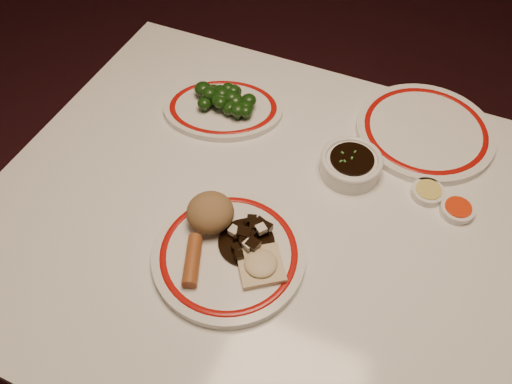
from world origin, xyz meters
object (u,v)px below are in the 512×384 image
object	(u,v)px
main_plate	(229,254)
broccoli_plate	(223,108)
soy_bowl	(351,165)
dining_table	(294,248)
fried_wonton	(261,265)
spring_roll	(192,260)
rice_mound	(210,212)
stirfry_heap	(248,237)
broccoli_pile	(225,98)

from	to	relation	value
main_plate	broccoli_plate	size ratio (longest dim) A/B	0.97
soy_bowl	dining_table	bearing A→B (deg)	-108.12
soy_bowl	fried_wonton	bearing A→B (deg)	-104.53
spring_roll	broccoli_plate	xyz separation A→B (m)	(-0.13, 0.38, -0.02)
soy_bowl	spring_roll	bearing A→B (deg)	-119.53
dining_table	rice_mound	world-z (taller)	rice_mound
soy_bowl	stirfry_heap	bearing A→B (deg)	-115.53
main_plate	broccoli_plate	world-z (taller)	main_plate
rice_mound	soy_bowl	world-z (taller)	rice_mound
dining_table	main_plate	distance (m)	0.18
spring_roll	fried_wonton	size ratio (longest dim) A/B	0.91
dining_table	main_plate	world-z (taller)	main_plate
main_plate	broccoli_plate	bearing A→B (deg)	117.50
fried_wonton	broccoli_pile	distance (m)	0.42
dining_table	spring_roll	distance (m)	0.24
fried_wonton	stirfry_heap	bearing A→B (deg)	136.20
main_plate	stirfry_heap	distance (m)	0.05
dining_table	broccoli_pile	distance (m)	0.36
spring_roll	soy_bowl	world-z (taller)	spring_roll
broccoli_plate	broccoli_pile	distance (m)	0.03
fried_wonton	broccoli_plate	xyz separation A→B (m)	(-0.24, 0.34, -0.02)
broccoli_plate	dining_table	bearing A→B (deg)	-39.94
broccoli_pile	broccoli_plate	bearing A→B (deg)	-152.38
main_plate	stirfry_heap	world-z (taller)	stirfry_heap
main_plate	spring_roll	bearing A→B (deg)	-135.25
broccoli_pile	spring_roll	bearing A→B (deg)	-72.17
spring_roll	stirfry_heap	world-z (taller)	stirfry_heap
stirfry_heap	soy_bowl	world-z (taller)	stirfry_heap
stirfry_heap	main_plate	bearing A→B (deg)	-121.13
soy_bowl	main_plate	bearing A→B (deg)	-116.27
rice_mound	broccoli_plate	size ratio (longest dim) A/B	0.27
main_plate	broccoli_pile	size ratio (longest dim) A/B	2.03
spring_roll	broccoli_plate	size ratio (longest dim) A/B	0.30
rice_mound	fried_wonton	xyz separation A→B (m)	(0.12, -0.05, -0.02)
main_plate	rice_mound	world-z (taller)	rice_mound
fried_wonton	broccoli_plate	world-z (taller)	fried_wonton
main_plate	spring_roll	world-z (taller)	spring_roll
main_plate	broccoli_pile	distance (m)	0.38
rice_mound	spring_roll	xyz separation A→B (m)	(0.01, -0.09, -0.02)
dining_table	fried_wonton	xyz separation A→B (m)	(-0.02, -0.12, 0.12)
broccoli_pile	fried_wonton	bearing A→B (deg)	-55.79
dining_table	stirfry_heap	bearing A→B (deg)	-127.53
rice_mound	stirfry_heap	size ratio (longest dim) A/B	0.84
stirfry_heap	broccoli_plate	size ratio (longest dim) A/B	0.32
main_plate	spring_roll	xyz separation A→B (m)	(-0.05, -0.05, 0.02)
stirfry_heap	broccoli_plate	bearing A→B (deg)	123.14
dining_table	soy_bowl	size ratio (longest dim) A/B	9.86
main_plate	broccoli_pile	bearing A→B (deg)	116.66
broccoli_pile	soy_bowl	world-z (taller)	broccoli_pile
rice_mound	broccoli_plate	xyz separation A→B (m)	(-0.12, 0.29, -0.04)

